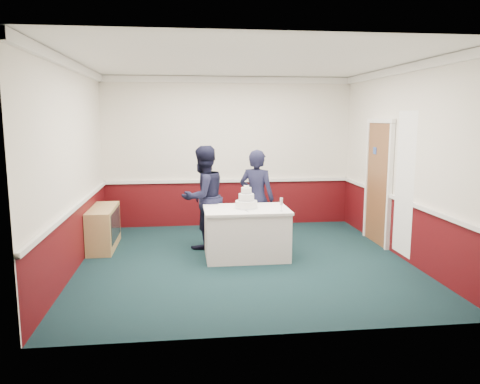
{
  "coord_description": "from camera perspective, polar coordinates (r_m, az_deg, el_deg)",
  "views": [
    {
      "loc": [
        -0.91,
        -6.93,
        2.21
      ],
      "look_at": [
        -0.08,
        -0.1,
        1.1
      ],
      "focal_mm": 35.0,
      "sensor_mm": 36.0,
      "label": 1
    }
  ],
  "objects": [
    {
      "name": "ground",
      "position": [
        7.33,
        0.55,
        -8.38
      ],
      "size": [
        5.0,
        5.0,
        0.0
      ],
      "primitive_type": "plane",
      "color": "#132C2E",
      "rests_on": "ground"
    },
    {
      "name": "room_shell",
      "position": [
        7.61,
        0.56,
        7.33
      ],
      "size": [
        5.0,
        5.0,
        3.0
      ],
      "color": "silver",
      "rests_on": "ground"
    },
    {
      "name": "wedding_cake",
      "position": [
        7.31,
        0.77,
        -1.15
      ],
      "size": [
        0.35,
        0.35,
        0.36
      ],
      "color": "white",
      "rests_on": "cake_table"
    },
    {
      "name": "champagne_flute",
      "position": [
        7.12,
        5.07,
        -1.24
      ],
      "size": [
        0.05,
        0.05,
        0.21
      ],
      "color": "silver",
      "rests_on": "cake_table"
    },
    {
      "name": "cake_table",
      "position": [
        7.42,
        0.76,
        -4.95
      ],
      "size": [
        1.32,
        0.92,
        0.79
      ],
      "color": "white",
      "rests_on": "ground"
    },
    {
      "name": "person_woman",
      "position": [
        7.96,
        2.04,
        -0.78
      ],
      "size": [
        0.72,
        0.64,
        1.67
      ],
      "primitive_type": "imported",
      "rotation": [
        0.0,
        0.0,
        2.66
      ],
      "color": "black",
      "rests_on": "ground"
    },
    {
      "name": "person_man",
      "position": [
        7.9,
        -4.49,
        -0.64
      ],
      "size": [
        1.07,
        1.03,
        1.74
      ],
      "primitive_type": "imported",
      "rotation": [
        0.0,
        0.0,
        3.78
      ],
      "color": "black",
      "rests_on": "ground"
    },
    {
      "name": "cake_knife",
      "position": [
        7.13,
        0.75,
        -2.29
      ],
      "size": [
        0.07,
        0.22,
        0.0
      ],
      "primitive_type": "cube",
      "rotation": [
        0.0,
        0.0,
        0.26
      ],
      "color": "silver",
      "rests_on": "cake_table"
    },
    {
      "name": "sideboard",
      "position": [
        8.27,
        -16.28,
        -4.2
      ],
      "size": [
        0.41,
        1.2,
        0.7
      ],
      "color": "tan",
      "rests_on": "ground"
    }
  ]
}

